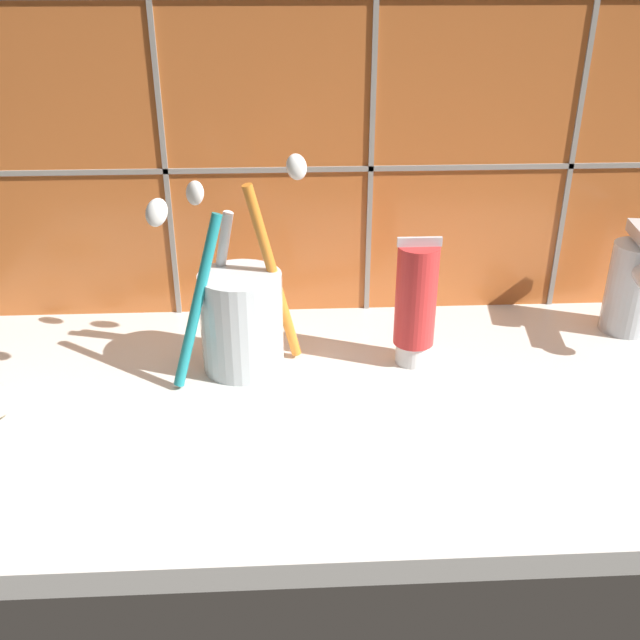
% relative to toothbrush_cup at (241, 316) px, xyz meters
% --- Properties ---
extents(sink_counter, '(0.78, 0.36, 0.02)m').
position_rel_toothbrush_cup_xyz_m(sink_counter, '(0.10, -0.06, -0.06)').
color(sink_counter, silver).
rests_on(sink_counter, ground).
extents(tile_wall_backsplash, '(0.88, 0.02, 0.44)m').
position_rel_toothbrush_cup_xyz_m(tile_wall_backsplash, '(0.10, 0.12, 0.15)').
color(tile_wall_backsplash, '#C6662D').
rests_on(tile_wall_backsplash, ground).
extents(toothbrush_cup, '(0.13, 0.10, 0.19)m').
position_rel_toothbrush_cup_xyz_m(toothbrush_cup, '(0.00, 0.00, 0.00)').
color(toothbrush_cup, silver).
rests_on(toothbrush_cup, sink_counter).
extents(toothpaste_tube, '(0.04, 0.04, 0.12)m').
position_rel_toothbrush_cup_xyz_m(toothpaste_tube, '(0.15, -0.00, 0.01)').
color(toothpaste_tube, white).
rests_on(toothpaste_tube, sink_counter).
extents(sink_faucet, '(0.05, 0.11, 0.10)m').
position_rel_toothbrush_cup_xyz_m(sink_faucet, '(0.37, 0.05, 0.00)').
color(sink_faucet, silver).
rests_on(sink_faucet, sink_counter).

